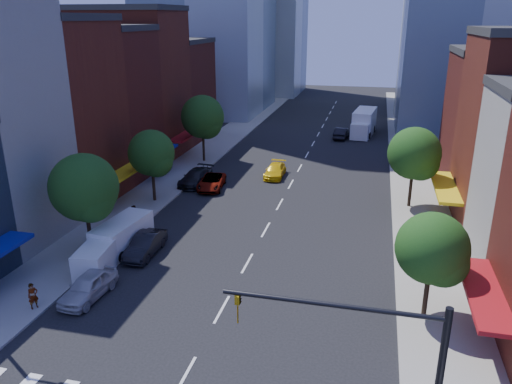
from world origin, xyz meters
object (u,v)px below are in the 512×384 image
Objects in this scene: cargo_van_far at (121,236)px; taxi at (275,171)px; parked_car_second at (145,245)px; parked_car_third at (212,182)px; box_truck at (364,123)px; traffic_car_oncoming at (342,133)px; traffic_car_far at (363,130)px; pedestrian_near at (33,296)px; parked_car_front at (88,286)px; cargo_van_near at (99,257)px; pedestrian_far at (134,216)px; parked_car_rear at (196,177)px.

cargo_van_far reaches higher than taxi.
parked_car_second is 0.92× the size of parked_car_third.
box_truck is (15.92, 43.28, 0.56)m from cargo_van_far.
traffic_car_far is (2.85, 2.94, -0.03)m from traffic_car_oncoming.
parked_car_front is at bearing -16.09° from pedestrian_near.
parked_car_front is 51.69m from traffic_car_far.
taxi is 0.52× the size of box_truck.
parked_car_third is 15.01m from cargo_van_far.
cargo_van_near is at bearing 79.56° from traffic_car_oncoming.
traffic_car_far is (8.45, 22.79, 0.07)m from taxi.
pedestrian_far reaches higher than pedestrian_near.
cargo_van_near reaches higher than parked_car_second.
parked_car_front reaches higher than parked_car_rear.
parked_car_rear reaches higher than taxi.
cargo_van_far reaches higher than cargo_van_near.
cargo_van_far is 1.18× the size of taxi.
cargo_van_far is 21.54m from taxi.
parked_car_second is 41.84m from traffic_car_oncoming.
parked_car_front is at bearing -100.43° from box_truck.
parked_car_rear is 2.96× the size of pedestrian_far.
parked_car_rear is 1.12× the size of traffic_car_oncoming.
parked_car_second is at bearing -97.36° from parked_car_third.
box_truck reaches higher than pedestrian_far.
parked_car_second is at bearing 28.73° from pedestrian_far.
pedestrian_far reaches higher than parked_car_rear.
cargo_van_far is 46.11m from box_truck.
box_truck is at bearing -125.83° from traffic_car_oncoming.
parked_car_rear is 27.57m from traffic_car_oncoming.
parked_car_front is 22.35m from parked_car_rear.
pedestrian_near is (-14.17, -48.64, 0.17)m from traffic_car_oncoming.
pedestrian_near is at bearing 73.39° from traffic_car_far.
pedestrian_far is at bearing 105.41° from parked_car_front.
cargo_van_near is 3.07× the size of pedestrian_near.
pedestrian_near reaches higher than parked_car_third.
parked_car_front reaches higher than parked_car_second.
traffic_car_oncoming is at bearing 73.70° from parked_car_second.
parked_car_front is 0.50× the size of box_truck.
parked_car_second is at bearing -76.91° from parked_car_rear.
traffic_car_far is 2.48× the size of pedestrian_far.
cargo_van_far is at bearing -105.08° from parked_car_third.
pedestrian_near is (-1.17, -5.27, -0.04)m from cargo_van_near.
traffic_car_oncoming is 2.66× the size of pedestrian_far.
box_truck reaches higher than parked_car_second.
traffic_car_oncoming is (12.99, 43.37, -0.21)m from cargo_van_near.
traffic_car_far is (15.86, 27.25, -0.01)m from parked_car_rear.
taxi is 1.06× the size of traffic_car_far.
parked_car_front is 0.92× the size of cargo_van_near.
cargo_van_near reaches higher than pedestrian_far.
pedestrian_far reaches higher than parked_car_second.
parked_car_front is 10.75m from pedestrian_far.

